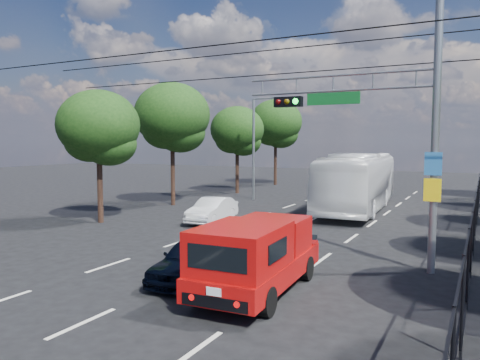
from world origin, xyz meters
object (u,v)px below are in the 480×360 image
Objects in this scene: red_pickup at (257,254)px; white_bus at (358,182)px; white_van at (212,210)px; navy_hatchback at (194,259)px; signal_mast at (395,104)px.

white_bus is (-1.34, 16.65, 0.63)m from red_pickup.
red_pickup is at bearing -58.03° from white_van.
navy_hatchback is 9.93m from white_van.
white_van is at bearing -129.49° from white_bus.
red_pickup reaches higher than navy_hatchback.
white_bus reaches higher than red_pickup.
red_pickup is at bearing -11.41° from navy_hatchback.
navy_hatchback is at bearing -140.40° from signal_mast.
signal_mast is 0.78× the size of white_bus.
white_bus is at bearing 80.88° from navy_hatchback.
red_pickup is 1.46× the size of white_van.
red_pickup is 1.47× the size of navy_hatchback.
white_bus is (0.82, 16.46, 1.06)m from navy_hatchback.
white_bus is at bearing 108.18° from signal_mast.
white_bus reaches higher than white_van.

